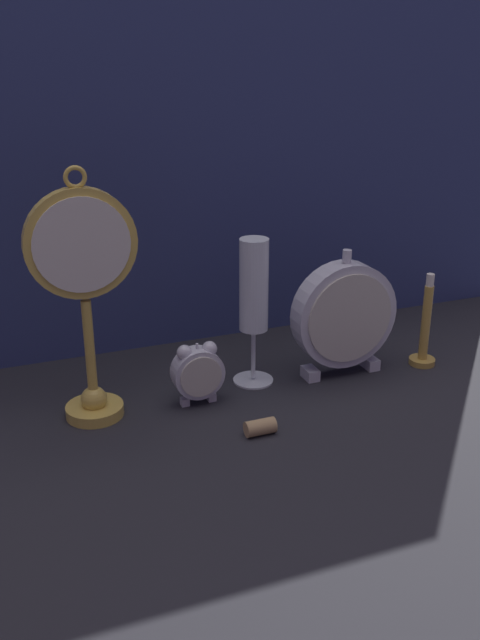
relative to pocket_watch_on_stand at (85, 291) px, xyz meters
The scene contains 8 objects.
ground_plane 0.30m from the pocket_watch_on_stand, 27.17° to the right, with size 4.00×4.00×0.00m, color #232328.
fabric_backdrop_drape 0.32m from the pocket_watch_on_stand, 45.82° to the left, with size 1.31×0.01×0.60m, color navy.
pocket_watch_on_stand is the anchor object (origin of this frame).
alarm_clock_twin_bell 0.20m from the pocket_watch_on_stand, ahead, with size 0.08×0.03×0.10m.
mantel_clock_silver 0.40m from the pocket_watch_on_stand, ahead, with size 0.17×0.04×0.21m.
champagne_flute 0.26m from the pocket_watch_on_stand, ahead, with size 0.06×0.06×0.23m.
brass_candlestick 0.55m from the pocket_watch_on_stand, ahead, with size 0.04×0.04×0.16m.
wine_cork 0.30m from the pocket_watch_on_stand, 33.95° to the right, with size 0.02×0.02×0.04m, color tan.
Camera 1 is at (-0.35, -0.80, 0.50)m, focal length 40.00 mm.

